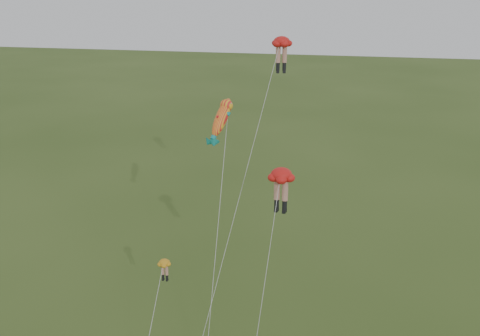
# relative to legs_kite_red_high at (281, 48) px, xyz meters

# --- Properties ---
(legs_kite_red_high) EXTENTS (4.83, 13.71, 20.28)m
(legs_kite_red_high) POSITION_rel_legs_kite_red_high_xyz_m (0.00, 0.00, 0.00)
(legs_kite_red_high) COLOR red
(legs_kite_red_high) RESTS_ON ground
(legs_kite_red_mid) EXTENTS (2.30, 5.74, 14.01)m
(legs_kite_red_mid) POSITION_rel_legs_kite_red_high_xyz_m (1.45, -10.69, -6.18)
(legs_kite_red_mid) COLOR red
(legs_kite_red_mid) RESTS_ON ground
(legs_kite_yellow) EXTENTS (1.00, 6.05, 7.41)m
(legs_kite_yellow) POSITION_rel_legs_kite_red_high_xyz_m (-5.87, -11.22, -12.73)
(legs_kite_yellow) COLOR orange
(legs_kite_yellow) RESTS_ON ground
(fish_kite) EXTENTS (1.80, 7.93, 17.06)m
(fish_kite) POSITION_rel_legs_kite_red_high_xyz_m (-3.04, -6.35, -3.86)
(fish_kite) COLOR yellow
(fish_kite) RESTS_ON ground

